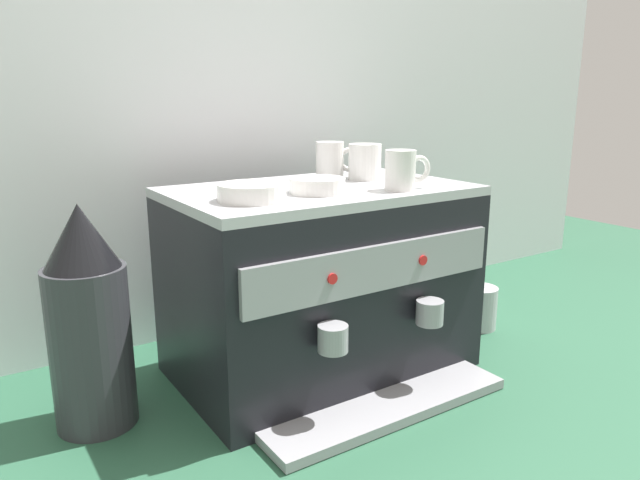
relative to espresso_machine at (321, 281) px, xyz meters
The scene contains 10 objects.
ground_plane 0.21m from the espresso_machine, 90.00° to the left, with size 4.00×4.00×0.00m, color #28563D.
tiled_backsplash_wall 0.48m from the espresso_machine, 90.00° to the left, with size 2.80×0.03×1.04m, color silver.
espresso_machine is the anchor object (origin of this frame).
ceramic_cup_0 0.30m from the espresso_machine, 16.63° to the left, with size 0.10×0.10×0.08m.
ceramic_cup_1 0.30m from the espresso_machine, 46.64° to the right, with size 0.10×0.06×0.08m.
ceramic_cup_2 0.30m from the espresso_machine, 47.46° to the left, with size 0.10×0.09×0.08m.
ceramic_bowl_0 0.24m from the espresso_machine, 129.36° to the right, with size 0.11×0.11×0.03m.
ceramic_bowl_1 0.31m from the espresso_machine, 161.43° to the right, with size 0.13×0.13×0.03m.
coffee_grinder 0.48m from the espresso_machine, behind, with size 0.15×0.15×0.42m.
milk_pitcher 0.50m from the espresso_machine, ahead, with size 0.09×0.09×0.11m, color #B7B7BC.
Camera 1 is at (-0.68, -1.04, 0.61)m, focal length 33.06 mm.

